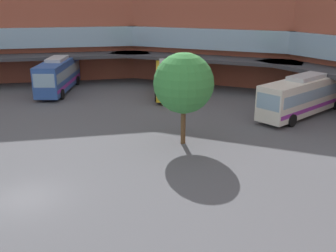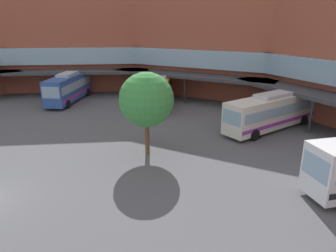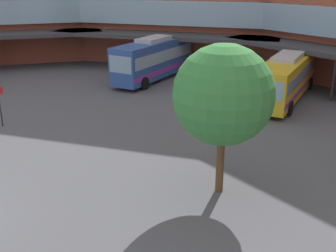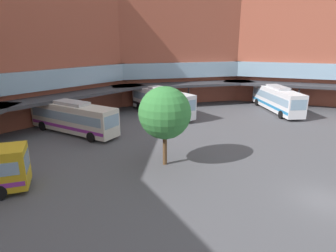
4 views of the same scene
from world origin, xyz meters
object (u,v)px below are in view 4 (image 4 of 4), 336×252
bus_1 (277,99)px  plaza_tree (165,113)px  bus_3 (73,117)px  bus_0 (162,101)px

bus_1 → plaza_tree: plaza_tree is taller
bus_3 → plaza_tree: (-3.91, -13.24, 2.70)m
bus_1 → bus_3: bearing=-74.8°
bus_0 → plaza_tree: plaza_tree is taller
bus_1 → plaza_tree: 25.69m
bus_3 → bus_1: bearing=52.3°
bus_1 → plaza_tree: (-24.38, 7.66, 2.66)m
bus_3 → plaza_tree: plaza_tree is taller
bus_3 → plaza_tree: size_ratio=1.76×
bus_0 → bus_3: (-11.83, 5.80, -0.10)m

